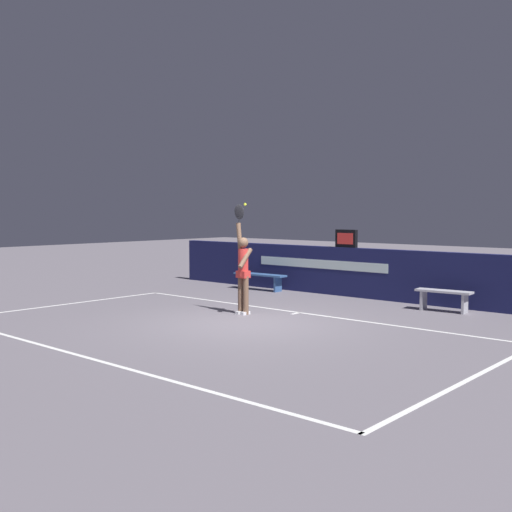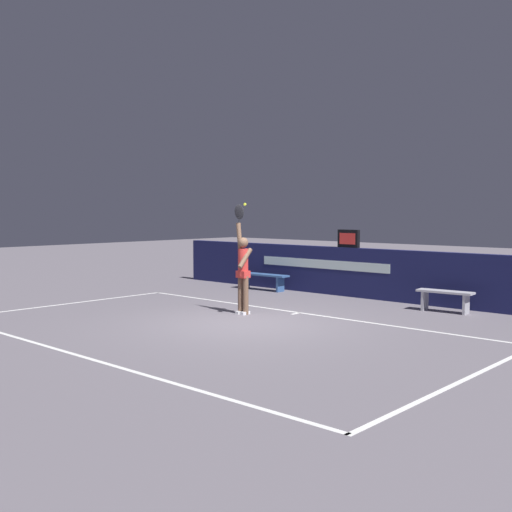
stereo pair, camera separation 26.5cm
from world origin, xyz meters
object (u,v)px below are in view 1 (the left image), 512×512
at_px(speed_display, 346,239).
at_px(courtside_bench_near, 260,277).
at_px(courtside_bench_far, 444,296).
at_px(tennis_player, 243,269).
at_px(tennis_ball, 245,204).

distance_m(speed_display, courtside_bench_near, 2.95).
height_order(speed_display, courtside_bench_far, speed_display).
distance_m(tennis_player, courtside_bench_far, 4.74).
bearing_deg(tennis_ball, speed_display, 90.76).
relative_size(tennis_ball, courtside_bench_near, 0.04).
xyz_separation_m(tennis_player, courtside_bench_near, (-2.53, 3.49, -0.67)).
bearing_deg(tennis_player, tennis_ball, -29.68).
xyz_separation_m(tennis_player, tennis_ball, (0.14, -0.08, 1.45)).
distance_m(courtside_bench_near, courtside_bench_far, 5.80).
bearing_deg(courtside_bench_near, courtside_bench_far, -1.21).
bearing_deg(tennis_player, courtside_bench_near, 125.91).
bearing_deg(speed_display, tennis_ball, -89.24).
bearing_deg(courtside_bench_near, speed_display, 13.48).
xyz_separation_m(tennis_ball, courtside_bench_near, (-2.67, 3.57, -2.12)).
height_order(tennis_ball, courtside_bench_near, tennis_ball).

